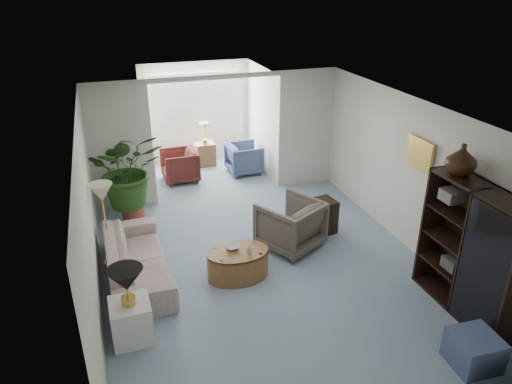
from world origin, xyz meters
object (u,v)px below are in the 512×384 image
object	(u,v)px
plant_pot	(133,213)
sunroom_chair_maroon	(180,166)
table_lamp	(126,280)
framed_picture	(421,154)
sunroom_table	(205,154)
end_table	(131,321)
coffee_bowl	(233,247)
floor_lamp	(101,193)
side_table_dark	(320,217)
wingback_chair	(290,224)
coffee_cup	(249,250)
entertainment_cabinet	(472,252)
ottoman	(474,350)
sunroom_chair_blue	(244,158)
cabinet_urn	(462,159)
coffee_table	(238,264)
sofa	(137,259)

from	to	relation	value
plant_pot	sunroom_chair_maroon	world-z (taller)	sunroom_chair_maroon
table_lamp	framed_picture	bearing A→B (deg)	9.62
framed_picture	sunroom_table	world-z (taller)	framed_picture
end_table	coffee_bowl	world-z (taller)	end_table
floor_lamp	side_table_dark	distance (m)	3.74
coffee_bowl	wingback_chair	bearing A→B (deg)	22.80
table_lamp	coffee_cup	size ratio (longest dim) A/B	4.72
floor_lamp	coffee_cup	world-z (taller)	floor_lamp
entertainment_cabinet	sunroom_table	world-z (taller)	entertainment_cabinet
coffee_bowl	plant_pot	bearing A→B (deg)	119.79
sunroom_chair_maroon	wingback_chair	bearing A→B (deg)	18.65
coffee_cup	coffee_bowl	bearing A→B (deg)	135.00
ottoman	plant_pot	size ratio (longest dim) A/B	1.29
sunroom_chair_blue	sunroom_table	bearing A→B (deg)	43.45
plant_pot	ottoman	bearing A→B (deg)	-55.09
cabinet_urn	plant_pot	bearing A→B (deg)	138.57
coffee_table	coffee_cup	size ratio (longest dim) A/B	10.18
sofa	sunroom_table	xyz separation A→B (m)	(2.03, 4.29, -0.04)
sofa	entertainment_cabinet	size ratio (longest dim) A/B	1.20
entertainment_cabinet	plant_pot	bearing A→B (deg)	134.84
sunroom_chair_maroon	sunroom_table	bearing A→B (deg)	133.45
framed_picture	sunroom_table	distance (m)	5.59
framed_picture	entertainment_cabinet	bearing A→B (deg)	-98.16
side_table_dark	entertainment_cabinet	xyz separation A→B (m)	(0.93, -2.59, 0.61)
framed_picture	sunroom_chair_maroon	world-z (taller)	framed_picture
table_lamp	entertainment_cabinet	xyz separation A→B (m)	(4.37, -0.82, 0.02)
sofa	ottoman	world-z (taller)	sofa
sunroom_chair_blue	sofa	bearing A→B (deg)	140.31
sofa	coffee_bowl	xyz separation A→B (m)	(1.40, -0.36, 0.16)
entertainment_cabinet	sunroom_chair_maroon	world-z (taller)	entertainment_cabinet
ottoman	sunroom_chair_maroon	distance (m)	7.00
table_lamp	entertainment_cabinet	bearing A→B (deg)	-10.69
end_table	coffee_bowl	bearing A→B (deg)	31.67
floor_lamp	side_table_dark	bearing A→B (deg)	-1.77
table_lamp	sunroom_table	size ratio (longest dim) A/B	0.80
sofa	wingback_chair	size ratio (longest dim) A/B	2.36
entertainment_cabinet	coffee_bowl	bearing A→B (deg)	146.72
sofa	side_table_dark	distance (m)	3.26
sunroom_table	sunroom_chair_maroon	bearing A→B (deg)	-135.00
framed_picture	coffee_cup	distance (m)	3.04
floor_lamp	sunroom_chair_maroon	distance (m)	3.55
coffee_cup	sunroom_chair_blue	xyz separation A→B (m)	(1.17, 4.10, -0.15)
table_lamp	sunroom_chair_maroon	distance (m)	5.14
ottoman	coffee_table	bearing A→B (deg)	129.17
floor_lamp	wingback_chair	bearing A→B (deg)	-8.04
entertainment_cabinet	sunroom_chair_maroon	distance (m)	6.43
sofa	side_table_dark	bearing A→B (deg)	-83.82
floor_lamp	plant_pot	bearing A→B (deg)	70.97
coffee_cup	wingback_chair	world-z (taller)	wingback_chair
wingback_chair	plant_pot	size ratio (longest dim) A/B	2.32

